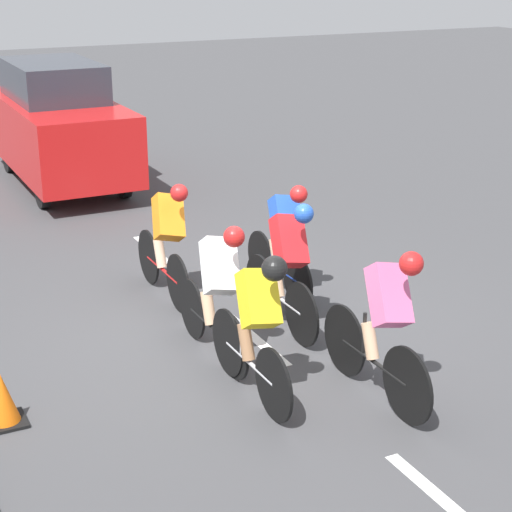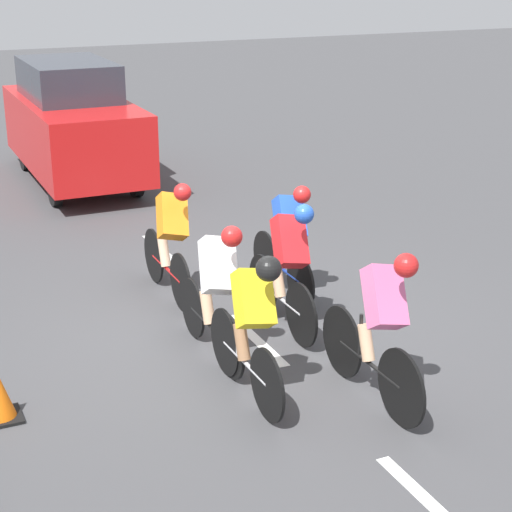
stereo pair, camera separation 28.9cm
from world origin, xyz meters
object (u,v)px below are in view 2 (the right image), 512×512
cyclist_pink (380,323)px  cyclist_white (216,288)px  cyclist_red (287,264)px  cyclist_yellow (252,322)px  support_car (73,123)px  cyclist_orange (170,237)px  cyclist_blue (287,238)px

cyclist_pink → cyclist_white: (1.00, -1.43, -0.01)m
cyclist_pink → cyclist_red: cyclist_pink is taller
cyclist_red → cyclist_yellow: (0.97, 1.23, 0.01)m
cyclist_red → cyclist_white: cyclist_red is taller
cyclist_pink → cyclist_yellow: 1.15m
cyclist_pink → support_car: bearing=-85.9°
cyclist_orange → cyclist_yellow: size_ratio=1.03×
cyclist_pink → cyclist_yellow: size_ratio=1.06×
cyclist_pink → support_car: 9.09m
cyclist_white → support_car: size_ratio=0.39×
cyclist_yellow → cyclist_white: cyclist_white is taller
cyclist_pink → support_car: support_car is taller
cyclist_pink → cyclist_white: cyclist_pink is taller
support_car → cyclist_white: bearing=87.4°
cyclist_yellow → support_car: (-0.38, -8.54, 0.29)m
cyclist_white → cyclist_blue: cyclist_white is taller
support_car → cyclist_blue: bearing=99.1°
cyclist_orange → cyclist_blue: size_ratio=1.04×
cyclist_orange → cyclist_yellow: cyclist_yellow is taller
cyclist_pink → cyclist_orange: cyclist_pink is taller
cyclist_pink → cyclist_red: size_ratio=1.05×
cyclist_yellow → cyclist_white: size_ratio=0.97×
cyclist_white → cyclist_blue: (-1.38, -1.19, -0.03)m
cyclist_yellow → support_car: bearing=-92.5°
cyclist_pink → cyclist_blue: cyclist_pink is taller
cyclist_blue → cyclist_red: bearing=63.4°
cyclist_white → cyclist_blue: bearing=-139.2°
cyclist_orange → support_car: bearing=-92.2°
cyclist_blue → support_car: (1.03, -6.43, 0.33)m
cyclist_pink → cyclist_blue: (-0.38, -2.62, -0.04)m
cyclist_blue → support_car: support_car is taller
cyclist_orange → cyclist_yellow: (0.15, 2.67, 0.02)m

